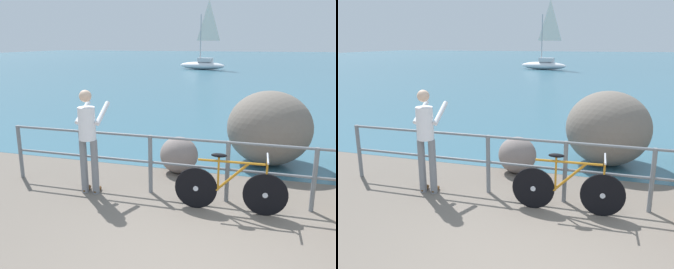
% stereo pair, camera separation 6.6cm
% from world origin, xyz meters
% --- Properties ---
extents(ground_plane, '(120.00, 120.00, 0.10)m').
position_xyz_m(ground_plane, '(0.00, 20.00, -0.05)').
color(ground_plane, '#6B6056').
extents(sea_surface, '(120.00, 90.00, 0.01)m').
position_xyz_m(sea_surface, '(0.00, 48.30, 0.00)').
color(sea_surface, '#38667A').
rests_on(sea_surface, ground_plane).
extents(promenade_railing, '(7.87, 0.07, 1.02)m').
position_xyz_m(promenade_railing, '(0.00, 2.11, 0.63)').
color(promenade_railing, slate).
rests_on(promenade_railing, ground_plane).
extents(bicycle, '(1.70, 0.48, 0.92)m').
position_xyz_m(bicycle, '(0.09, 1.76, 0.39)').
color(bicycle, black).
rests_on(bicycle, ground_plane).
extents(person_at_railing, '(0.46, 0.65, 1.78)m').
position_xyz_m(person_at_railing, '(-2.29, 1.83, 0.99)').
color(person_at_railing, slate).
rests_on(person_at_railing, ground_plane).
extents(breakwater_boulder_main, '(1.74, 1.59, 1.56)m').
position_xyz_m(breakwater_boulder_main, '(0.61, 4.20, 0.78)').
color(breakwater_boulder_main, slate).
rests_on(breakwater_boulder_main, ground).
extents(breakwater_boulder_left, '(0.75, 0.67, 0.73)m').
position_xyz_m(breakwater_boulder_left, '(-1.07, 3.18, 0.36)').
color(breakwater_boulder_left, gray).
rests_on(breakwater_boulder_left, ground).
extents(sailboat, '(4.57, 2.12, 6.16)m').
position_xyz_m(sailboat, '(-5.56, 29.90, 0.71)').
color(sailboat, white).
rests_on(sailboat, sea_surface).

